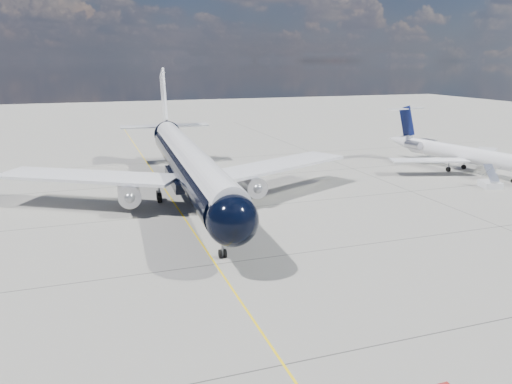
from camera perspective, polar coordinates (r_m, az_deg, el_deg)
ground at (r=60.56m, az=-9.41°, el=-1.15°), size 320.00×320.00×0.00m
taxiway_centerline at (r=55.83m, az=-8.52°, el=-2.48°), size 0.16×160.00×0.01m
main_airliner at (r=60.37m, az=-7.90°, el=3.53°), size 43.76×53.31×15.40m
regional_jet at (r=83.02m, az=21.58°, el=4.37°), size 23.20×26.99×9.19m
boarding_stair at (r=73.54m, az=25.18°, el=0.92°), size 3.03×3.40×3.12m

